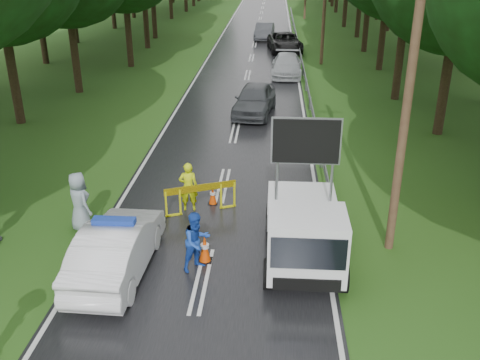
# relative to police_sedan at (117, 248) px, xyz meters

# --- Properties ---
(ground) EXTENTS (160.00, 160.00, 0.00)m
(ground) POSITION_rel_police_sedan_xyz_m (2.26, -0.24, -0.74)
(ground) COLOR #2B4B15
(ground) RESTS_ON ground
(road) EXTENTS (7.00, 140.00, 0.02)m
(road) POSITION_rel_police_sedan_xyz_m (2.26, 29.76, -0.73)
(road) COLOR black
(road) RESTS_ON ground
(guardrail) EXTENTS (0.12, 60.06, 0.70)m
(guardrail) POSITION_rel_police_sedan_xyz_m (5.96, 29.43, -0.19)
(guardrail) COLOR gray
(guardrail) RESTS_ON ground
(utility_pole_near) EXTENTS (1.40, 0.24, 10.00)m
(utility_pole_near) POSITION_rel_police_sedan_xyz_m (7.46, 1.76, 4.33)
(utility_pole_near) COLOR #4C3223
(utility_pole_near) RESTS_ON ground
(police_sedan) EXTENTS (1.70, 4.51, 1.62)m
(police_sedan) POSITION_rel_police_sedan_xyz_m (0.00, 0.00, 0.00)
(police_sedan) COLOR white
(police_sedan) RESTS_ON ground
(work_truck) EXTENTS (2.13, 4.69, 3.73)m
(work_truck) POSITION_rel_police_sedan_xyz_m (4.93, 0.87, 0.27)
(work_truck) COLOR gray
(work_truck) RESTS_ON ground
(barrier) EXTENTS (2.22, 0.95, 0.99)m
(barrier) POSITION_rel_police_sedan_xyz_m (1.74, 3.64, 0.01)
(barrier) COLOR yellow
(barrier) RESTS_ON ground
(officer) EXTENTS (0.66, 0.48, 1.67)m
(officer) POSITION_rel_police_sedan_xyz_m (1.32, 3.76, 0.10)
(officer) COLOR #DCF50D
(officer) RESTS_ON ground
(civilian) EXTENTS (1.03, 1.02, 1.68)m
(civilian) POSITION_rel_police_sedan_xyz_m (2.07, 0.32, 0.10)
(civilian) COLOR #1C46B6
(civilian) RESTS_ON ground
(bystander_right) EXTENTS (1.08, 1.06, 1.87)m
(bystander_right) POSITION_rel_police_sedan_xyz_m (-1.77, 2.26, 0.20)
(bystander_right) COLOR #8998A4
(bystander_right) RESTS_ON ground
(queue_car_first) EXTENTS (2.41, 4.77, 1.56)m
(queue_car_first) POSITION_rel_police_sedan_xyz_m (3.06, 14.79, 0.04)
(queue_car_first) COLOR #3C3F43
(queue_car_first) RESTS_ON ground
(queue_car_second) EXTENTS (2.07, 4.82, 1.38)m
(queue_car_second) POSITION_rel_police_sedan_xyz_m (4.86, 23.84, -0.05)
(queue_car_second) COLOR #A8ACB0
(queue_car_second) RESTS_ON ground
(queue_car_third) EXTENTS (3.07, 5.65, 1.50)m
(queue_car_third) POSITION_rel_police_sedan_xyz_m (4.86, 32.59, 0.01)
(queue_car_third) COLOR black
(queue_car_third) RESTS_ON ground
(queue_car_fourth) EXTENTS (1.87, 4.54, 1.46)m
(queue_car_fourth) POSITION_rel_police_sedan_xyz_m (3.06, 38.59, -0.01)
(queue_car_fourth) COLOR #3A3D42
(queue_car_fourth) RESTS_ON ground
(cone_center) EXTENTS (0.39, 0.39, 0.82)m
(cone_center) POSITION_rel_police_sedan_xyz_m (2.23, 0.68, -0.34)
(cone_center) COLOR black
(cone_center) RESTS_ON ground
(cone_far) EXTENTS (0.31, 0.31, 0.67)m
(cone_far) POSITION_rel_police_sedan_xyz_m (2.06, 4.25, -0.42)
(cone_far) COLOR black
(cone_far) RESTS_ON ground
(cone_left_mid) EXTENTS (0.35, 0.35, 0.74)m
(cone_left_mid) POSITION_rel_police_sedan_xyz_m (-1.14, 1.03, -0.38)
(cone_left_mid) COLOR black
(cone_left_mid) RESTS_ON ground
(cone_right) EXTENTS (0.33, 0.33, 0.70)m
(cone_right) POSITION_rel_police_sedan_xyz_m (4.66, 1.26, -0.40)
(cone_right) COLOR black
(cone_right) RESTS_ON ground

